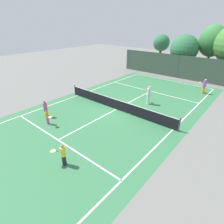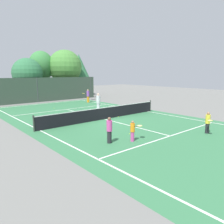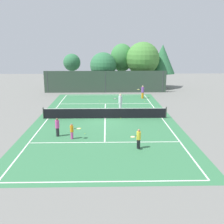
{
  "view_description": "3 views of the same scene",
  "coord_description": "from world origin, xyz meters",
  "px_view_note": "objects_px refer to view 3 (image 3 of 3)",
  "views": [
    {
      "loc": [
        9.38,
        -11.76,
        7.26
      ],
      "look_at": [
        1.06,
        -1.88,
        0.78
      ],
      "focal_mm": 28.7,
      "sensor_mm": 36.0,
      "label": 1
    },
    {
      "loc": [
        -10.89,
        -13.62,
        3.78
      ],
      "look_at": [
        0.09,
        -0.85,
        0.71
      ],
      "focal_mm": 34.4,
      "sensor_mm": 36.0,
      "label": 2
    },
    {
      "loc": [
        0.14,
        -24.11,
        6.88
      ],
      "look_at": [
        0.62,
        -1.96,
        1.13
      ],
      "focal_mm": 41.64,
      "sensor_mm": 36.0,
      "label": 3
    }
  ],
  "objects_px": {
    "player_3": "(57,127)",
    "tennis_ball_1": "(103,109)",
    "player_2": "(138,138)",
    "tennis_ball_3": "(145,102)",
    "tennis_ball_2": "(85,134)",
    "tennis_ball_4": "(59,116)",
    "player_0": "(120,102)",
    "player_1": "(143,92)",
    "ball_crate": "(86,114)",
    "tennis_ball_0": "(100,101)",
    "tennis_ball_5": "(121,118)",
    "player_4": "(72,131)"
  },
  "relations": [
    {
      "from": "player_3",
      "to": "tennis_ball_1",
      "type": "bearing_deg",
      "value": 68.77
    },
    {
      "from": "player_2",
      "to": "tennis_ball_3",
      "type": "bearing_deg",
      "value": 80.14
    },
    {
      "from": "tennis_ball_2",
      "to": "tennis_ball_4",
      "type": "distance_m",
      "value": 6.06
    },
    {
      "from": "tennis_ball_2",
      "to": "tennis_ball_3",
      "type": "distance_m",
      "value": 13.56
    },
    {
      "from": "player_0",
      "to": "player_2",
      "type": "relative_size",
      "value": 1.34
    },
    {
      "from": "player_1",
      "to": "ball_crate",
      "type": "height_order",
      "value": "player_1"
    },
    {
      "from": "player_2",
      "to": "player_0",
      "type": "bearing_deg",
      "value": 93.68
    },
    {
      "from": "tennis_ball_0",
      "to": "tennis_ball_4",
      "type": "distance_m",
      "value": 8.06
    },
    {
      "from": "player_0",
      "to": "player_1",
      "type": "xyz_separation_m",
      "value": [
        3.29,
        6.58,
        -0.08
      ]
    },
    {
      "from": "tennis_ball_0",
      "to": "tennis_ball_3",
      "type": "bearing_deg",
      "value": -4.2
    },
    {
      "from": "player_0",
      "to": "tennis_ball_5",
      "type": "bearing_deg",
      "value": -92.05
    },
    {
      "from": "tennis_ball_3",
      "to": "tennis_ball_5",
      "type": "xyz_separation_m",
      "value": [
        -3.39,
        -7.46,
        0.0
      ]
    },
    {
      "from": "tennis_ball_0",
      "to": "tennis_ball_5",
      "type": "height_order",
      "value": "same"
    },
    {
      "from": "tennis_ball_3",
      "to": "tennis_ball_4",
      "type": "xyz_separation_m",
      "value": [
        -9.51,
        -6.65,
        0.0
      ]
    },
    {
      "from": "player_1",
      "to": "tennis_ball_3",
      "type": "relative_size",
      "value": 25.62
    },
    {
      "from": "player_2",
      "to": "ball_crate",
      "type": "height_order",
      "value": "player_2"
    },
    {
      "from": "tennis_ball_0",
      "to": "tennis_ball_3",
      "type": "distance_m",
      "value": 5.64
    },
    {
      "from": "tennis_ball_0",
      "to": "tennis_ball_5",
      "type": "distance_m",
      "value": 8.19
    },
    {
      "from": "ball_crate",
      "to": "tennis_ball_0",
      "type": "bearing_deg",
      "value": 80.11
    },
    {
      "from": "tennis_ball_0",
      "to": "ball_crate",
      "type": "bearing_deg",
      "value": -99.89
    },
    {
      "from": "tennis_ball_0",
      "to": "tennis_ball_3",
      "type": "height_order",
      "value": "same"
    },
    {
      "from": "tennis_ball_5",
      "to": "player_2",
      "type": "bearing_deg",
      "value": -84.01
    },
    {
      "from": "player_0",
      "to": "tennis_ball_0",
      "type": "distance_m",
      "value": 5.44
    },
    {
      "from": "player_2",
      "to": "tennis_ball_2",
      "type": "relative_size",
      "value": 20.91
    },
    {
      "from": "player_2",
      "to": "player_4",
      "type": "distance_m",
      "value": 5.13
    },
    {
      "from": "player_3",
      "to": "tennis_ball_2",
      "type": "distance_m",
      "value": 2.23
    },
    {
      "from": "tennis_ball_2",
      "to": "ball_crate",
      "type": "bearing_deg",
      "value": 93.49
    },
    {
      "from": "player_2",
      "to": "ball_crate",
      "type": "distance_m",
      "value": 9.53
    },
    {
      "from": "ball_crate",
      "to": "player_4",
      "type": "bearing_deg",
      "value": -94.47
    },
    {
      "from": "player_2",
      "to": "tennis_ball_0",
      "type": "bearing_deg",
      "value": 101.13
    },
    {
      "from": "player_4",
      "to": "tennis_ball_5",
      "type": "xyz_separation_m",
      "value": [
        3.95,
        5.53,
        -0.59
      ]
    },
    {
      "from": "player_1",
      "to": "tennis_ball_1",
      "type": "height_order",
      "value": "player_1"
    },
    {
      "from": "tennis_ball_2",
      "to": "tennis_ball_4",
      "type": "bearing_deg",
      "value": 119.86
    },
    {
      "from": "ball_crate",
      "to": "tennis_ball_2",
      "type": "relative_size",
      "value": 6.45
    },
    {
      "from": "player_0",
      "to": "player_3",
      "type": "height_order",
      "value": "player_0"
    },
    {
      "from": "player_1",
      "to": "player_2",
      "type": "xyz_separation_m",
      "value": [
        -2.61,
        -17.13,
        -0.16
      ]
    },
    {
      "from": "player_0",
      "to": "tennis_ball_3",
      "type": "height_order",
      "value": "player_0"
    },
    {
      "from": "player_4",
      "to": "tennis_ball_4",
      "type": "distance_m",
      "value": 6.73
    },
    {
      "from": "player_4",
      "to": "tennis_ball_1",
      "type": "bearing_deg",
      "value": 76.83
    },
    {
      "from": "tennis_ball_5",
      "to": "tennis_ball_2",
      "type": "bearing_deg",
      "value": -124.9
    },
    {
      "from": "player_1",
      "to": "player_3",
      "type": "distance_m",
      "value": 16.88
    },
    {
      "from": "tennis_ball_3",
      "to": "tennis_ball_4",
      "type": "height_order",
      "value": "same"
    },
    {
      "from": "player_0",
      "to": "tennis_ball_5",
      "type": "xyz_separation_m",
      "value": [
        -0.11,
        -3.05,
        -0.92
      ]
    },
    {
      "from": "ball_crate",
      "to": "tennis_ball_5",
      "type": "height_order",
      "value": "ball_crate"
    },
    {
      "from": "ball_crate",
      "to": "tennis_ball_2",
      "type": "xyz_separation_m",
      "value": [
        0.33,
        -5.47,
        -0.15
      ]
    },
    {
      "from": "ball_crate",
      "to": "tennis_ball_5",
      "type": "relative_size",
      "value": 6.45
    },
    {
      "from": "tennis_ball_1",
      "to": "player_2",
      "type": "bearing_deg",
      "value": -77.38
    },
    {
      "from": "player_0",
      "to": "player_2",
      "type": "distance_m",
      "value": 10.57
    },
    {
      "from": "player_4",
      "to": "ball_crate",
      "type": "height_order",
      "value": "player_4"
    },
    {
      "from": "ball_crate",
      "to": "tennis_ball_5",
      "type": "bearing_deg",
      "value": -16.63
    }
  ]
}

